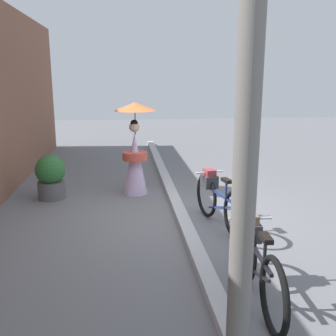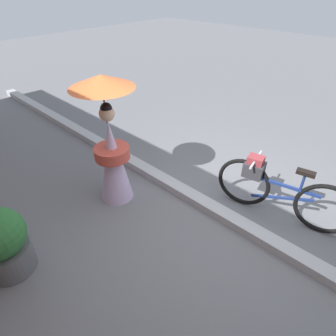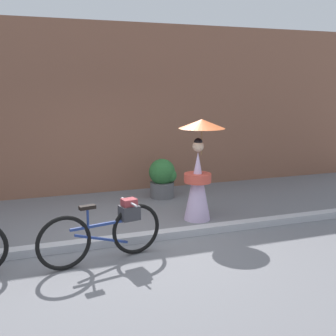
% 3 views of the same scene
% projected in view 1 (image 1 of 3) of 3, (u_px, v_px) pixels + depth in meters
% --- Properties ---
extents(ground_plane, '(30.00, 30.00, 0.00)m').
position_uv_depth(ground_plane, '(179.00, 215.00, 6.62)').
color(ground_plane, slate).
extents(sidewalk_curb, '(14.00, 0.20, 0.12)m').
position_uv_depth(sidewalk_curb, '(179.00, 211.00, 6.61)').
color(sidewalk_curb, '#B2B2B7').
rests_on(sidewalk_curb, ground_plane).
extents(bicycle_near_officer, '(1.78, 0.53, 0.84)m').
position_uv_depth(bicycle_near_officer, '(218.00, 199.00, 6.05)').
color(bicycle_near_officer, black).
rests_on(bicycle_near_officer, ground_plane).
extents(bicycle_far_side, '(1.73, 0.48, 0.83)m').
position_uv_depth(bicycle_far_side, '(257.00, 261.00, 4.04)').
color(bicycle_far_side, black).
rests_on(bicycle_far_side, ground_plane).
extents(person_with_parasol, '(0.82, 0.82, 1.82)m').
position_uv_depth(person_with_parasol, '(135.00, 148.00, 7.63)').
color(person_with_parasol, silver).
rests_on(person_with_parasol, ground_plane).
extents(potted_plant_by_door, '(0.58, 0.57, 0.85)m').
position_uv_depth(potted_plant_by_door, '(51.00, 176.00, 7.43)').
color(potted_plant_by_door, '#59595B').
rests_on(potted_plant_by_door, ground_plane).
extents(utility_pole, '(0.18, 0.18, 4.80)m').
position_uv_depth(utility_pole, '(250.00, 63.00, 2.56)').
color(utility_pole, slate).
rests_on(utility_pole, ground_plane).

